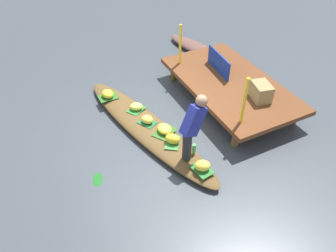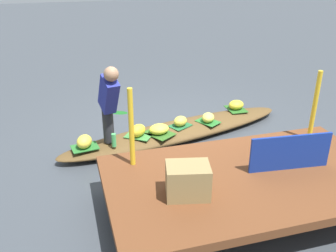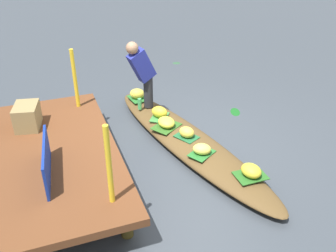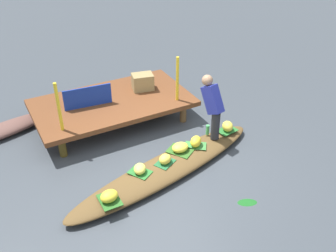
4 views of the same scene
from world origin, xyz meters
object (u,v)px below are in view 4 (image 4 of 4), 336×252
object	(u,v)px
vendor_boat	(167,168)
banana_bunch_3	(196,141)
banana_bunch_0	(140,169)
market_banner	(88,97)
water_bottle	(208,130)
produce_crate	(143,82)
banana_bunch_2	(109,196)
banana_bunch_5	(228,126)
banana_bunch_1	(165,159)
vendor_person	(213,104)
moored_boat	(1,131)
banana_bunch_4	(180,147)

from	to	relation	value
vendor_boat	banana_bunch_3	xyz separation A→B (m)	(0.71, 0.21, 0.20)
banana_bunch_0	banana_bunch_3	distance (m)	1.24
market_banner	banana_bunch_3	bearing A→B (deg)	-47.80
water_bottle	produce_crate	world-z (taller)	produce_crate
vendor_boat	banana_bunch_2	bearing A→B (deg)	-174.89
banana_bunch_2	banana_bunch_5	xyz separation A→B (m)	(2.73, 0.74, 0.01)
banana_bunch_1	produce_crate	size ratio (longest dim) A/B	0.55
banana_bunch_2	vendor_person	world-z (taller)	vendor_person
banana_bunch_1	banana_bunch_5	xyz separation A→B (m)	(1.55, 0.33, 0.01)
banana_bunch_2	vendor_person	distance (m)	2.52
banana_bunch_0	banana_bunch_1	world-z (taller)	banana_bunch_1
vendor_person	produce_crate	xyz separation A→B (m)	(-0.53, 1.88, -0.24)
banana_bunch_0	produce_crate	size ratio (longest dim) A/B	0.59
market_banner	moored_boat	bearing A→B (deg)	167.84
water_bottle	banana_bunch_5	bearing A→B (deg)	-10.34
vendor_boat	banana_bunch_1	distance (m)	0.19
banana_bunch_1	vendor_person	bearing A→B (deg)	16.07
produce_crate	banana_bunch_2	bearing A→B (deg)	-124.63
banana_bunch_4	banana_bunch_0	bearing A→B (deg)	-166.97
moored_boat	banana_bunch_1	distance (m)	3.48
banana_bunch_1	banana_bunch_3	bearing A→B (deg)	14.01
banana_bunch_5	market_banner	size ratio (longest dim) A/B	0.28
banana_bunch_2	produce_crate	xyz separation A→B (m)	(1.81, 2.62, 0.37)
banana_bunch_5	produce_crate	size ratio (longest dim) A/B	0.61
banana_bunch_5	vendor_person	world-z (taller)	vendor_person
vendor_boat	banana_bunch_2	size ratio (longest dim) A/B	14.01
moored_boat	vendor_person	distance (m)	4.22
banana_bunch_4	market_banner	distance (m)	2.18
banana_bunch_0	market_banner	xyz separation A→B (m)	(-0.16, 2.07, 0.41)
banana_bunch_3	water_bottle	xyz separation A→B (m)	(0.40, 0.22, 0.00)
vendor_boat	market_banner	bearing A→B (deg)	95.48
moored_boat	produce_crate	bearing A→B (deg)	-21.10
banana_bunch_5	market_banner	xyz separation A→B (m)	(-2.20, 1.71, 0.39)
banana_bunch_5	banana_bunch_2	bearing A→B (deg)	-164.82
banana_bunch_4	vendor_person	distance (m)	0.98
banana_bunch_2	banana_bunch_1	bearing A→B (deg)	19.18
vendor_boat	banana_bunch_5	distance (m)	1.58
banana_bunch_1	vendor_person	size ratio (longest dim) A/B	0.20
banana_bunch_1	market_banner	distance (m)	2.18
market_banner	water_bottle	bearing A→B (deg)	-37.00
moored_boat	vendor_person	world-z (taller)	vendor_person
vendor_person	banana_bunch_5	bearing A→B (deg)	-0.58
moored_boat	market_banner	distance (m)	1.86
banana_bunch_3	moored_boat	bearing A→B (deg)	142.01
banana_bunch_2	vendor_person	size ratio (longest dim) A/B	0.24
vendor_boat	banana_bunch_5	size ratio (longest dim) A/B	14.99
banana_bunch_0	banana_bunch_4	distance (m)	0.92
banana_bunch_4	produce_crate	xyz separation A→B (m)	(0.23, 2.03, 0.37)
banana_bunch_3	market_banner	xyz separation A→B (m)	(-1.38, 1.86, 0.39)
banana_bunch_5	banana_bunch_4	bearing A→B (deg)	-172.66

